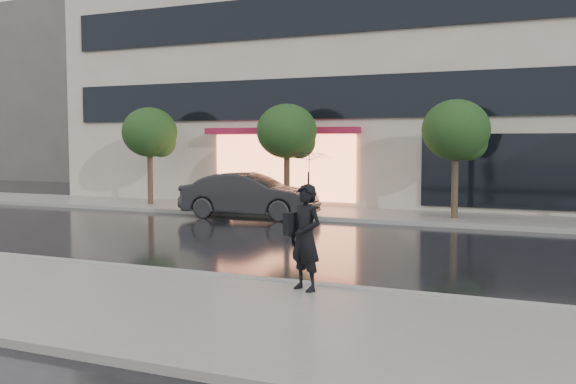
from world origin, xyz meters
The scene contains 12 objects.
ground centered at (0.00, 0.00, 0.00)m, with size 120.00×120.00×0.00m, color black.
sidewalk_near centered at (0.00, -3.25, 0.06)m, with size 60.00×4.50×0.12m, color slate.
sidewalk_far centered at (0.00, 10.25, 0.06)m, with size 60.00×3.50×0.12m, color slate.
curb_near centered at (0.00, -1.00, 0.07)m, with size 60.00×0.25×0.14m, color gray.
curb_far centered at (0.00, 8.50, 0.07)m, with size 60.00×0.25×0.14m, color gray.
office_building centered at (0.00, 17.97, 9.00)m, with size 30.00×12.76×18.00m.
bg_building_left centered at (-28.00, 26.00, 6.00)m, with size 14.00×10.00×12.00m, color #59544F.
tree_far_west centered at (-8.94, 10.03, 2.92)m, with size 2.20×2.20×3.99m.
tree_mid_west centered at (-2.94, 10.03, 2.92)m, with size 2.20×2.20×3.99m.
tree_mid_east centered at (3.06, 10.03, 2.92)m, with size 2.20×2.20×3.99m.
parked_car centered at (-3.66, 8.30, 0.77)m, with size 1.64×4.69×1.55m, color black.
pedestrian_with_umbrella centered at (2.43, -1.51, 1.55)m, with size 1.08×1.09×2.35m.
Camera 1 is at (6.39, -11.31, 2.59)m, focal length 40.00 mm.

